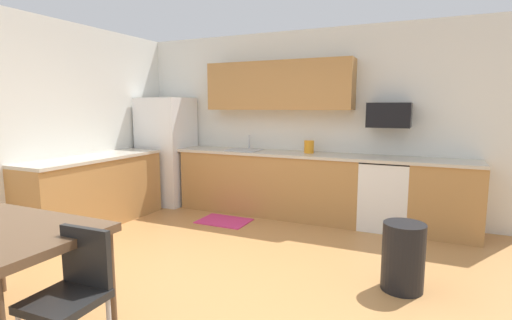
% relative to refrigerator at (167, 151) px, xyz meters
% --- Properties ---
extents(ground_plane, '(12.00, 12.00, 0.00)m').
position_rel_refrigerator_xyz_m(ground_plane, '(2.18, -2.22, -0.87)').
color(ground_plane, '#B77F47').
extents(wall_back, '(5.80, 0.10, 2.70)m').
position_rel_refrigerator_xyz_m(wall_back, '(2.18, 0.43, 0.48)').
color(wall_back, silver).
rests_on(wall_back, ground).
extents(wall_left, '(0.10, 5.80, 2.70)m').
position_rel_refrigerator_xyz_m(wall_left, '(-0.47, -2.22, 0.48)').
color(wall_left, silver).
rests_on(wall_left, ground).
extents(cabinet_run_back, '(2.72, 0.60, 0.90)m').
position_rel_refrigerator_xyz_m(cabinet_run_back, '(1.79, 0.08, -0.42)').
color(cabinet_run_back, '#AD7A42').
rests_on(cabinet_run_back, ground).
extents(cabinet_run_back_right, '(0.83, 0.60, 0.90)m').
position_rel_refrigerator_xyz_m(cabinet_run_back_right, '(4.16, 0.08, -0.42)').
color(cabinet_run_back_right, '#AD7A42').
rests_on(cabinet_run_back_right, ground).
extents(cabinet_run_left, '(0.60, 2.00, 0.90)m').
position_rel_refrigerator_xyz_m(cabinet_run_left, '(-0.12, -1.42, -0.42)').
color(cabinet_run_left, '#AD7A42').
rests_on(cabinet_run_left, ground).
extents(countertop_back, '(4.80, 0.64, 0.04)m').
position_rel_refrigerator_xyz_m(countertop_back, '(2.18, 0.08, 0.05)').
color(countertop_back, beige).
rests_on(countertop_back, cabinet_run_back).
extents(countertop_left, '(0.64, 2.00, 0.04)m').
position_rel_refrigerator_xyz_m(countertop_left, '(-0.12, -1.42, 0.05)').
color(countertop_left, beige).
rests_on(countertop_left, cabinet_run_left).
extents(upper_cabinets_back, '(2.20, 0.34, 0.70)m').
position_rel_refrigerator_xyz_m(upper_cabinets_back, '(1.88, 0.21, 1.03)').
color(upper_cabinets_back, '#AD7A42').
extents(refrigerator, '(0.76, 0.70, 1.74)m').
position_rel_refrigerator_xyz_m(refrigerator, '(0.00, 0.00, 0.00)').
color(refrigerator, white).
rests_on(refrigerator, ground).
extents(oven_range, '(0.60, 0.60, 0.91)m').
position_rel_refrigerator_xyz_m(oven_range, '(3.45, 0.08, -0.41)').
color(oven_range, white).
rests_on(oven_range, ground).
extents(microwave, '(0.54, 0.36, 0.32)m').
position_rel_refrigerator_xyz_m(microwave, '(3.45, 0.18, 0.62)').
color(microwave, black).
extents(sink_basin, '(0.48, 0.40, 0.14)m').
position_rel_refrigerator_xyz_m(sink_basin, '(1.39, 0.08, 0.01)').
color(sink_basin, '#A5A8AD').
rests_on(sink_basin, countertop_back).
extents(sink_faucet, '(0.02, 0.02, 0.24)m').
position_rel_refrigerator_xyz_m(sink_faucet, '(1.39, 0.26, 0.17)').
color(sink_faucet, '#B2B5BA').
rests_on(sink_faucet, countertop_back).
extents(chair_near_table, '(0.41, 0.41, 0.85)m').
position_rel_refrigerator_xyz_m(chair_near_table, '(2.03, -3.56, -0.36)').
color(chair_near_table, black).
rests_on(chair_near_table, ground).
extents(trash_bin, '(0.36, 0.36, 0.60)m').
position_rel_refrigerator_xyz_m(trash_bin, '(3.80, -1.67, -0.57)').
color(trash_bin, black).
rests_on(trash_bin, ground).
extents(floor_mat, '(0.70, 0.50, 0.01)m').
position_rel_refrigerator_xyz_m(floor_mat, '(1.39, -0.57, -0.86)').
color(floor_mat, '#CC3372').
rests_on(floor_mat, ground).
extents(kettle, '(0.14, 0.14, 0.20)m').
position_rel_refrigerator_xyz_m(kettle, '(2.39, 0.13, 0.15)').
color(kettle, orange).
rests_on(kettle, countertop_back).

